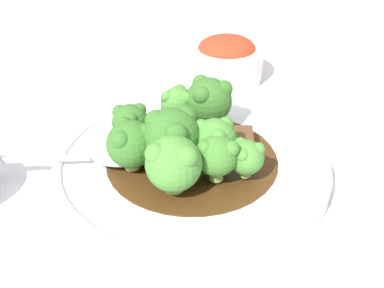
{
  "coord_description": "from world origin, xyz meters",
  "views": [
    {
      "loc": [
        -0.28,
        -0.33,
        0.32
      ],
      "look_at": [
        0.0,
        0.0,
        0.03
      ],
      "focal_mm": 50.0,
      "sensor_mm": 36.0,
      "label": 1
    }
  ],
  "objects": [
    {
      "name": "broccoli_floret_7",
      "position": [
        0.03,
        0.06,
        0.05
      ],
      "size": [
        0.04,
        0.04,
        0.04
      ],
      "color": "#8EB756",
      "rests_on": "main_plate"
    },
    {
      "name": "broccoli_floret_4",
      "position": [
        -0.01,
        -0.04,
        0.05
      ],
      "size": [
        0.04,
        0.04,
        0.05
      ],
      "color": "#7FA84C",
      "rests_on": "main_plate"
    },
    {
      "name": "side_bowl_kimchi",
      "position": [
        0.17,
        0.13,
        0.03
      ],
      "size": [
        0.1,
        0.1,
        0.06
      ],
      "color": "white",
      "rests_on": "ground_plane"
    },
    {
      "name": "broccoli_floret_3",
      "position": [
        -0.03,
        -0.0,
        0.05
      ],
      "size": [
        0.06,
        0.06,
        0.06
      ],
      "color": "#8EB756",
      "rests_on": "main_plate"
    },
    {
      "name": "beef_strip_1",
      "position": [
        -0.01,
        0.04,
        0.03
      ],
      "size": [
        0.06,
        0.06,
        0.01
      ],
      "color": "#56331E",
      "rests_on": "main_plate"
    },
    {
      "name": "beef_strip_2",
      "position": [
        0.02,
        0.02,
        0.02
      ],
      "size": [
        0.04,
        0.05,
        0.01
      ],
      "color": "#56331E",
      "rests_on": "main_plate"
    },
    {
      "name": "broccoli_floret_6",
      "position": [
        0.01,
        -0.02,
        0.05
      ],
      "size": [
        0.04,
        0.04,
        0.05
      ],
      "color": "#8EB756",
      "rests_on": "main_plate"
    },
    {
      "name": "broccoli_floret_2",
      "position": [
        -0.06,
        0.02,
        0.05
      ],
      "size": [
        0.05,
        0.05,
        0.05
      ],
      "color": "#8EB756",
      "rests_on": "main_plate"
    },
    {
      "name": "ground_plane",
      "position": [
        0.0,
        0.0,
        0.0
      ],
      "size": [
        4.0,
        4.0,
        0.0
      ],
      "primitive_type": "plane",
      "color": "silver"
    },
    {
      "name": "broccoli_floret_8",
      "position": [
        0.02,
        -0.06,
        0.04
      ],
      "size": [
        0.03,
        0.03,
        0.04
      ],
      "color": "#7FA84C",
      "rests_on": "main_plate"
    },
    {
      "name": "broccoli_floret_0",
      "position": [
        -0.04,
        0.05,
        0.05
      ],
      "size": [
        0.04,
        0.04,
        0.05
      ],
      "color": "#8EB756",
      "rests_on": "main_plate"
    },
    {
      "name": "beef_strip_0",
      "position": [
        0.04,
        -0.0,
        0.03
      ],
      "size": [
        0.07,
        0.07,
        0.01
      ],
      "color": "brown",
      "rests_on": "main_plate"
    },
    {
      "name": "main_plate",
      "position": [
        0.0,
        0.0,
        0.01
      ],
      "size": [
        0.28,
        0.28,
        0.02
      ],
      "color": "white",
      "rests_on": "ground_plane"
    },
    {
      "name": "broccoli_floret_5",
      "position": [
        0.05,
        0.03,
        0.05
      ],
      "size": [
        0.05,
        0.05,
        0.06
      ],
      "color": "#7FA84C",
      "rests_on": "main_plate"
    },
    {
      "name": "broccoli_floret_1",
      "position": [
        -0.05,
        -0.03,
        0.05
      ],
      "size": [
        0.05,
        0.05,
        0.05
      ],
      "color": "#7FA84C",
      "rests_on": "main_plate"
    },
    {
      "name": "serving_spoon",
      "position": [
        -0.07,
        0.05,
        0.03
      ],
      "size": [
        0.2,
        0.16,
        0.01
      ],
      "color": "silver",
      "rests_on": "main_plate"
    }
  ]
}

